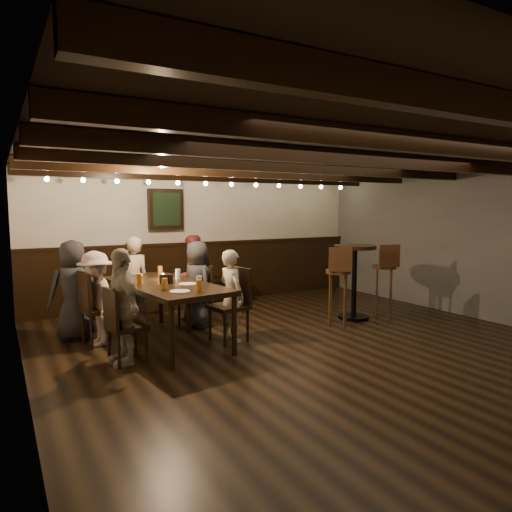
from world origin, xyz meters
TOP-DOWN VIEW (x-y plane):
  - room at (-0.29, 2.21)m, footprint 7.00×7.00m
  - dining_table at (-1.56, 1.25)m, footprint 1.23×2.23m
  - chair_left_near at (-2.33, 1.60)m, footprint 0.49×0.49m
  - chair_left_far at (-2.21, 0.71)m, footprint 0.45×0.45m
  - chair_right_near at (-0.90, 1.79)m, footprint 0.47×0.47m
  - chair_right_far at (-0.78, 0.90)m, footprint 0.50×0.50m
  - person_bench_left at (-2.57, 2.02)m, footprint 0.71×0.51m
  - person_bench_centre at (-1.69, 2.29)m, footprint 0.53×0.39m
  - person_bench_right at (-0.78, 2.26)m, footprint 0.72×0.59m
  - person_left_near at (-2.36, 1.60)m, footprint 0.56×0.84m
  - person_left_far at (-2.24, 0.70)m, footprint 0.42×0.81m
  - person_right_near at (-0.87, 1.80)m, footprint 0.49×0.68m
  - person_right_far at (-0.75, 0.90)m, footprint 0.35×0.48m
  - pint_a at (-1.93, 1.91)m, footprint 0.07×0.07m
  - pint_b at (-1.39, 1.93)m, footprint 0.07×0.07m
  - pint_c at (-1.87, 1.31)m, footprint 0.07×0.07m
  - pint_d at (-1.28, 1.49)m, footprint 0.07×0.07m
  - pint_e at (-1.71, 0.77)m, footprint 0.07×0.07m
  - pint_f at (-1.28, 0.73)m, footprint 0.07×0.07m
  - pint_g at (-1.40, 0.46)m, footprint 0.07×0.07m
  - plate_near at (-1.61, 0.54)m, footprint 0.24×0.24m
  - plate_far at (-1.34, 0.98)m, footprint 0.24×0.24m
  - condiment_caddy at (-1.55, 1.20)m, footprint 0.15×0.10m
  - candle at (-1.48, 1.56)m, footprint 0.05×0.05m
  - high_top_table at (1.50, 1.02)m, footprint 0.67×0.67m
  - bar_stool_left at (1.00, 0.82)m, footprint 0.43×0.44m
  - bar_stool_right at (2.00, 0.87)m, footprint 0.41×0.43m

SIDE VIEW (x-z plane):
  - chair_left_far at x=-2.21m, z-range -0.17..0.71m
  - chair_right_near at x=-0.90m, z-range -0.18..0.74m
  - chair_left_near at x=-2.33m, z-range -0.19..0.77m
  - chair_right_far at x=-0.78m, z-range -0.19..0.79m
  - bar_stool_left at x=1.00m, z-range -0.15..1.05m
  - bar_stool_right at x=2.00m, z-range -0.15..1.05m
  - person_right_far at x=-0.75m, z-range 0.00..1.22m
  - person_left_near at x=-2.36m, z-range 0.00..1.23m
  - person_right_near at x=-0.87m, z-range 0.00..1.29m
  - person_left_far at x=-2.24m, z-range 0.00..1.33m
  - person_bench_right at x=-0.78m, z-range 0.00..1.35m
  - person_bench_left at x=-2.57m, z-range 0.00..1.35m
  - person_bench_centre at x=-1.69m, z-range 0.00..1.35m
  - dining_table at x=-1.56m, z-range 0.33..1.13m
  - high_top_table at x=1.50m, z-range 0.18..1.37m
  - plate_near at x=-1.61m, z-range 0.80..0.81m
  - plate_far at x=-1.34m, z-range 0.80..0.81m
  - candle at x=-1.48m, z-range 0.80..0.85m
  - condiment_caddy at x=-1.55m, z-range 0.80..0.92m
  - pint_a at x=-1.93m, z-range 0.80..0.94m
  - pint_b at x=-1.39m, z-range 0.80..0.94m
  - pint_c at x=-1.87m, z-range 0.80..0.94m
  - pint_d at x=-1.28m, z-range 0.80..0.94m
  - pint_e at x=-1.71m, z-range 0.80..0.94m
  - pint_f at x=-1.28m, z-range 0.80..0.94m
  - pint_g at x=-1.40m, z-range 0.80..0.94m
  - room at x=-0.29m, z-range -2.43..4.57m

